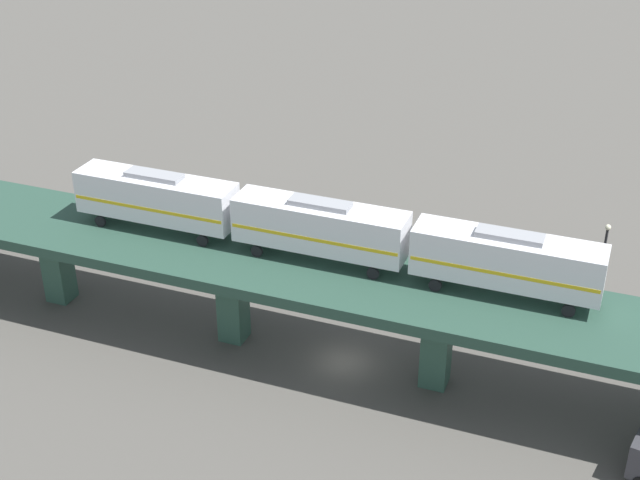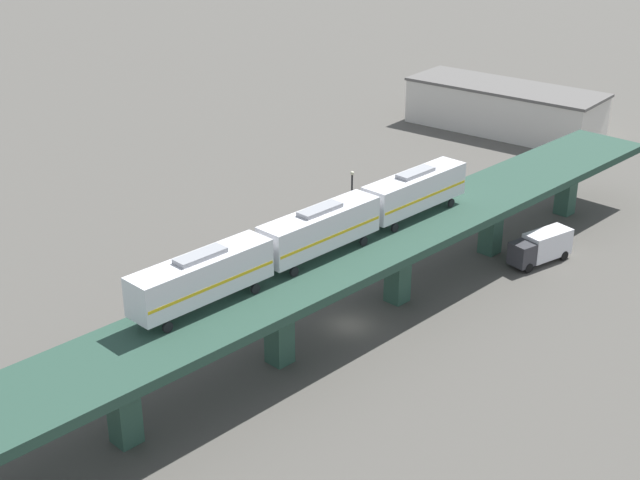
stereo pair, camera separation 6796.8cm
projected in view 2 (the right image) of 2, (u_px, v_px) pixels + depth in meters
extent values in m
plane|color=#4C4944|center=(350.00, 325.00, 78.98)|extent=(400.00, 400.00, 0.00)
cube|color=#244135|center=(351.00, 257.00, 76.25)|extent=(18.88, 92.36, 0.80)
cube|color=#2D5142|center=(123.00, 405.00, 62.36)|extent=(1.99, 1.99, 6.30)
cube|color=#2D5142|center=(279.00, 328.00, 72.15)|extent=(1.99, 1.99, 6.30)
cube|color=#2D5142|center=(398.00, 270.00, 81.94)|extent=(1.99, 1.99, 6.30)
cube|color=#2D5142|center=(491.00, 225.00, 91.73)|extent=(1.99, 1.99, 6.30)
cube|color=#2D5142|center=(567.00, 188.00, 101.52)|extent=(1.99, 1.99, 6.30)
cube|color=silver|center=(202.00, 277.00, 66.19)|extent=(4.16, 12.24, 3.10)
cube|color=gold|center=(202.00, 280.00, 66.32)|extent=(4.17, 12.01, 0.24)
cube|color=gray|center=(200.00, 256.00, 65.49)|extent=(1.87, 4.33, 0.36)
cylinder|color=black|center=(148.00, 316.00, 65.08)|extent=(0.31, 0.86, 0.84)
cylinder|color=black|center=(168.00, 327.00, 63.56)|extent=(0.31, 0.86, 0.84)
cylinder|color=black|center=(235.00, 279.00, 70.56)|extent=(0.31, 0.86, 0.84)
cylinder|color=black|center=(255.00, 289.00, 69.04)|extent=(0.31, 0.86, 0.84)
cube|color=silver|center=(320.00, 229.00, 74.42)|extent=(4.16, 12.24, 3.10)
cube|color=gold|center=(320.00, 232.00, 74.54)|extent=(4.17, 12.01, 0.24)
cube|color=gray|center=(320.00, 210.00, 73.71)|extent=(1.87, 4.33, 0.36)
cylinder|color=black|center=(274.00, 263.00, 73.30)|extent=(0.31, 0.86, 0.84)
cylinder|color=black|center=(294.00, 272.00, 71.78)|extent=(0.31, 0.86, 0.84)
cylinder|color=black|center=(344.00, 233.00, 78.78)|extent=(0.31, 0.86, 0.84)
cylinder|color=black|center=(364.00, 241.00, 77.26)|extent=(0.31, 0.86, 0.84)
cube|color=silver|center=(415.00, 190.00, 82.64)|extent=(4.16, 12.24, 3.10)
cube|color=gold|center=(415.00, 193.00, 82.76)|extent=(4.17, 12.01, 0.24)
cube|color=gray|center=(416.00, 173.00, 81.93)|extent=(1.87, 4.33, 0.36)
cylinder|color=black|center=(375.00, 220.00, 81.52)|extent=(0.31, 0.86, 0.84)
cylinder|color=black|center=(395.00, 228.00, 80.00)|extent=(0.31, 0.86, 0.84)
cylinder|color=black|center=(431.00, 197.00, 87.00)|extent=(0.31, 0.86, 0.84)
cylinder|color=black|center=(451.00, 203.00, 85.48)|extent=(0.31, 0.86, 0.84)
cube|color=black|center=(436.00, 198.00, 105.38)|extent=(2.22, 4.55, 0.80)
cube|color=#1E2328|center=(436.00, 192.00, 104.96)|extent=(1.85, 2.35, 0.76)
cylinder|color=black|center=(423.00, 202.00, 105.13)|extent=(0.30, 0.68, 0.66)
cylinder|color=black|center=(434.00, 206.00, 104.05)|extent=(0.30, 0.68, 0.66)
cylinder|color=black|center=(437.00, 196.00, 107.02)|extent=(0.30, 0.68, 0.66)
cylinder|color=black|center=(449.00, 199.00, 105.95)|extent=(0.30, 0.68, 0.66)
cube|color=#B7BABF|center=(252.00, 298.00, 82.22)|extent=(2.66, 4.67, 0.80)
cube|color=#1E2328|center=(250.00, 290.00, 81.81)|extent=(2.05, 2.49, 0.76)
cylinder|color=black|center=(234.00, 303.00, 82.12)|extent=(0.37, 0.69, 0.66)
cylinder|color=black|center=(245.00, 309.00, 80.94)|extent=(0.37, 0.69, 0.66)
cylinder|color=black|center=(259.00, 293.00, 83.82)|extent=(0.37, 0.69, 0.66)
cylinder|color=black|center=(270.00, 300.00, 82.63)|extent=(0.37, 0.69, 0.66)
cube|color=#333338|center=(522.00, 254.00, 88.73)|extent=(2.69, 2.56, 2.30)
cube|color=silver|center=(547.00, 244.00, 90.53)|extent=(3.74, 5.65, 2.70)
cylinder|color=black|center=(514.00, 261.00, 89.94)|extent=(0.63, 1.06, 1.00)
cylinder|color=black|center=(528.00, 268.00, 88.46)|extent=(0.63, 1.06, 1.00)
cylinder|color=black|center=(548.00, 249.00, 92.67)|extent=(0.63, 1.06, 1.00)
cylinder|color=black|center=(564.00, 255.00, 91.12)|extent=(0.63, 1.06, 1.00)
cylinder|color=black|center=(352.00, 203.00, 96.94)|extent=(0.20, 0.20, 6.50)
sphere|color=beige|center=(352.00, 173.00, 95.52)|extent=(0.44, 0.44, 0.44)
cube|color=beige|center=(504.00, 110.00, 131.09)|extent=(28.07, 10.19, 6.40)
cube|color=#595654|center=(506.00, 87.00, 129.70)|extent=(28.63, 10.39, 0.40)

